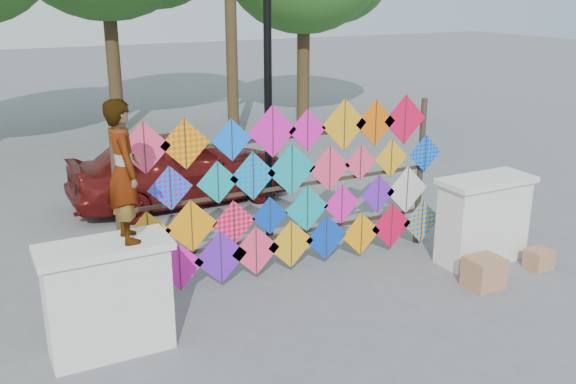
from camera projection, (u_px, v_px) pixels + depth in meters
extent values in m
plane|color=slate|center=(314.00, 293.00, 8.51)|extent=(80.00, 80.00, 0.00)
cube|color=white|center=(108.00, 302.00, 6.97)|extent=(1.30, 0.55, 1.20)
cube|color=white|center=(103.00, 247.00, 6.78)|extent=(1.40, 0.65, 0.08)
cube|color=white|center=(483.00, 222.00, 9.33)|extent=(1.30, 0.55, 1.20)
cube|color=white|center=(487.00, 180.00, 9.14)|extent=(1.40, 0.65, 0.08)
cylinder|color=#32261C|center=(120.00, 220.00, 7.83)|extent=(0.09, 0.09, 2.30)
cylinder|color=#32261C|center=(420.00, 173.00, 9.84)|extent=(0.09, 0.09, 2.30)
cube|color=#32261C|center=(287.00, 234.00, 9.02)|extent=(4.60, 0.04, 0.04)
cube|color=#32261C|center=(287.00, 187.00, 8.80)|extent=(4.60, 0.04, 0.04)
cube|color=#32261C|center=(287.00, 137.00, 8.59)|extent=(4.60, 0.04, 0.04)
cube|color=#FF3765|center=(144.00, 148.00, 7.66)|extent=(0.66, 0.01, 0.66)
cube|color=#32261C|center=(145.00, 148.00, 7.65)|extent=(0.01, 0.01, 0.65)
cube|color=#E35D07|center=(185.00, 144.00, 7.89)|extent=(0.65, 0.01, 0.65)
cube|color=#32261C|center=(185.00, 144.00, 7.88)|extent=(0.01, 0.01, 0.63)
cube|color=#0B6CFE|center=(232.00, 140.00, 8.16)|extent=(0.56, 0.01, 0.56)
cube|color=#32261C|center=(232.00, 140.00, 8.15)|extent=(0.01, 0.01, 0.55)
cube|color=#ED16A6|center=(273.00, 132.00, 8.40)|extent=(0.70, 0.01, 0.70)
cube|color=#32261C|center=(273.00, 132.00, 8.39)|extent=(0.01, 0.01, 0.69)
cube|color=#ED16A6|center=(307.00, 130.00, 8.64)|extent=(0.58, 0.01, 0.58)
cube|color=#32261C|center=(308.00, 130.00, 8.63)|extent=(0.01, 0.01, 0.57)
cube|color=orange|center=(344.00, 125.00, 8.89)|extent=(0.73, 0.01, 0.73)
cube|color=#32261C|center=(345.00, 125.00, 8.88)|extent=(0.01, 0.01, 0.72)
cube|color=#E35D07|center=(375.00, 123.00, 9.12)|extent=(0.67, 0.01, 0.67)
cube|color=#32261C|center=(376.00, 123.00, 9.11)|extent=(0.01, 0.01, 0.66)
cube|color=red|center=(405.00, 120.00, 9.35)|extent=(0.74, 0.01, 0.74)
cube|color=#32261C|center=(405.00, 120.00, 9.34)|extent=(0.01, 0.01, 0.73)
cube|color=#661BCF|center=(170.00, 188.00, 7.91)|extent=(0.58, 0.01, 0.58)
cube|color=#32261C|center=(171.00, 189.00, 7.90)|extent=(0.01, 0.01, 0.57)
cube|color=#0A9EAD|center=(218.00, 182.00, 8.19)|extent=(0.57, 0.01, 0.57)
cube|color=#32261C|center=(218.00, 183.00, 8.18)|extent=(0.01, 0.01, 0.56)
cube|color=#0A9EAD|center=(253.00, 176.00, 8.40)|extent=(0.66, 0.01, 0.66)
cube|color=#32261C|center=(253.00, 176.00, 8.39)|extent=(0.01, 0.01, 0.65)
cube|color=#0A9EAD|center=(292.00, 170.00, 8.65)|extent=(0.74, 0.01, 0.74)
cube|color=#32261C|center=(292.00, 170.00, 8.64)|extent=(0.01, 0.01, 0.72)
cube|color=#FF3765|center=(330.00, 168.00, 8.93)|extent=(0.66, 0.01, 0.66)
cube|color=#32261C|center=(330.00, 169.00, 8.92)|extent=(0.01, 0.01, 0.65)
cube|color=#FF3765|center=(360.00, 163.00, 9.14)|extent=(0.53, 0.01, 0.53)
cube|color=#32261C|center=(361.00, 163.00, 9.13)|extent=(0.01, 0.01, 0.52)
cube|color=orange|center=(391.00, 158.00, 9.38)|extent=(0.57, 0.01, 0.57)
cube|color=#32261C|center=(392.00, 158.00, 9.37)|extent=(0.01, 0.01, 0.56)
cube|color=#0B6CFE|center=(425.00, 153.00, 9.65)|extent=(0.58, 0.01, 0.58)
cube|color=#32261C|center=(426.00, 153.00, 9.64)|extent=(0.01, 0.01, 0.57)
cube|color=orange|center=(148.00, 234.00, 7.90)|extent=(0.59, 0.01, 0.59)
cube|color=#32261C|center=(148.00, 234.00, 7.89)|extent=(0.01, 0.01, 0.58)
cube|color=orange|center=(192.00, 226.00, 8.14)|extent=(0.71, 0.01, 0.71)
cube|color=#32261C|center=(192.00, 226.00, 8.13)|extent=(0.01, 0.01, 0.69)
cube|color=red|center=(234.00, 223.00, 8.41)|extent=(0.62, 0.01, 0.62)
cube|color=#32261C|center=(234.00, 223.00, 8.40)|extent=(0.01, 0.01, 0.61)
cube|color=#083BC1|center=(270.00, 216.00, 8.64)|extent=(0.54, 0.01, 0.54)
cube|color=#32261C|center=(270.00, 216.00, 8.63)|extent=(0.01, 0.01, 0.53)
cube|color=#0A9EAD|center=(307.00, 209.00, 8.89)|extent=(0.68, 0.01, 0.68)
cube|color=#32261C|center=(308.00, 209.00, 8.88)|extent=(0.01, 0.01, 0.67)
cube|color=#ED16A6|center=(342.00, 204.00, 9.14)|extent=(0.59, 0.01, 0.59)
cube|color=#32261C|center=(342.00, 205.00, 9.13)|extent=(0.01, 0.01, 0.58)
cube|color=#661BCF|center=(378.00, 194.00, 9.40)|extent=(0.59, 0.01, 0.59)
cube|color=#32261C|center=(379.00, 194.00, 9.39)|extent=(0.01, 0.01, 0.58)
cube|color=silver|center=(407.00, 190.00, 9.63)|extent=(0.74, 0.01, 0.74)
cube|color=#32261C|center=(407.00, 190.00, 9.62)|extent=(0.01, 0.01, 0.72)
cube|color=#ED16A6|center=(180.00, 267.00, 8.18)|extent=(0.66, 0.01, 0.66)
cube|color=#32261C|center=(180.00, 267.00, 8.17)|extent=(0.01, 0.01, 0.64)
cube|color=#661BCF|center=(221.00, 257.00, 8.42)|extent=(0.75, 0.01, 0.75)
cube|color=#32261C|center=(221.00, 258.00, 8.41)|extent=(0.01, 0.01, 0.73)
cube|color=#FF3765|center=(256.00, 251.00, 8.64)|extent=(0.71, 0.01, 0.71)
cube|color=#32261C|center=(256.00, 251.00, 8.63)|extent=(0.01, 0.01, 0.69)
cube|color=orange|center=(291.00, 244.00, 8.87)|extent=(0.71, 0.01, 0.71)
cube|color=#32261C|center=(291.00, 244.00, 8.86)|extent=(0.01, 0.01, 0.69)
cube|color=#083BC1|center=(326.00, 237.00, 9.12)|extent=(0.67, 0.01, 0.67)
cube|color=#32261C|center=(327.00, 238.00, 9.11)|extent=(0.01, 0.01, 0.66)
cube|color=orange|center=(361.00, 234.00, 9.40)|extent=(0.66, 0.01, 0.66)
cube|color=#32261C|center=(362.00, 234.00, 9.39)|extent=(0.01, 0.01, 0.65)
cube|color=red|center=(391.00, 226.00, 9.63)|extent=(0.72, 0.01, 0.72)
cube|color=#32261C|center=(392.00, 226.00, 9.62)|extent=(0.01, 0.01, 0.70)
cube|color=#0B6CFE|center=(421.00, 221.00, 9.88)|extent=(0.69, 0.01, 0.69)
cube|color=#32261C|center=(422.00, 221.00, 9.87)|extent=(0.01, 0.01, 0.68)
cylinder|color=#4D3821|center=(113.00, 58.00, 17.19)|extent=(0.36, 0.36, 4.12)
cylinder|color=#4D3821|center=(303.00, 64.00, 18.19)|extent=(0.36, 0.36, 3.58)
cylinder|color=#4D3821|center=(231.00, 36.00, 15.40)|extent=(0.28, 0.28, 5.50)
imported|color=#99999E|center=(124.00, 171.00, 6.66)|extent=(0.37, 0.56, 1.52)
imported|color=#5B110F|center=(181.00, 167.00, 11.88)|extent=(4.07, 1.64, 1.38)
cylinder|color=black|center=(268.00, 110.00, 9.69)|extent=(0.12, 0.12, 4.20)
cube|color=#AF7955|center=(484.00, 272.00, 8.63)|extent=(0.47, 0.41, 0.41)
cube|color=#AF7955|center=(539.00, 259.00, 9.21)|extent=(0.33, 0.31, 0.28)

